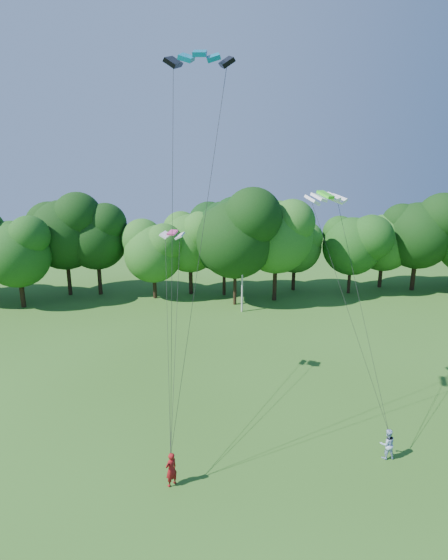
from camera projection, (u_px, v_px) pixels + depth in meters
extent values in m
plane|color=#2D5717|center=(262.00, 554.00, 18.27)|extent=(160.00, 160.00, 0.00)
cylinder|color=#B2B3AA|center=(242.00, 276.00, 46.86)|extent=(0.20, 0.20, 8.04)
cube|color=#B2B3AA|center=(243.00, 241.00, 45.86)|extent=(1.61, 0.17, 0.08)
imported|color=maroon|center=(171.00, 469.00, 21.93)|extent=(0.81, 0.78, 1.86)
imported|color=#ACC5EF|center=(387.00, 444.00, 23.99)|extent=(0.86, 0.67, 1.77)
cube|color=#05739A|center=(200.00, 53.00, 20.13)|extent=(3.25, 1.74, 0.60)
cube|color=#3ADD21|center=(325.00, 195.00, 26.39)|extent=(2.77, 2.04, 0.46)
cube|color=#D53B84|center=(172.00, 232.00, 28.70)|extent=(1.76, 1.34, 0.29)
cylinder|color=black|center=(224.00, 276.00, 53.37)|extent=(0.42, 0.42, 4.68)
ellipsoid|color=black|center=(224.00, 226.00, 51.76)|extent=(9.36, 9.36, 10.21)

